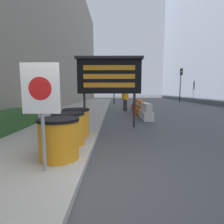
{
  "coord_description": "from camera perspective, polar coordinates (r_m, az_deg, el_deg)",
  "views": [
    {
      "loc": [
        0.55,
        -2.89,
        1.52
      ],
      "look_at": [
        0.41,
        7.91,
        0.2
      ],
      "focal_mm": 28.0,
      "sensor_mm": 36.0,
      "label": 1
    }
  ],
  "objects": [
    {
      "name": "traffic_cone_near",
      "position": [
        14.54,
        10.69,
        2.35
      ],
      "size": [
        0.44,
        0.44,
        0.78
      ],
      "color": "black",
      "rests_on": "ground_plane"
    },
    {
      "name": "jersey_barrier_orange_far",
      "position": [
        11.64,
        9.2,
        1.33
      ],
      "size": [
        0.54,
        1.75,
        0.9
      ],
      "color": "orange",
      "rests_on": "ground_plane"
    },
    {
      "name": "barrel_drum_back",
      "position": [
        5.54,
        -11.63,
        -3.27
      ],
      "size": [
        0.83,
        0.83,
        0.84
      ],
      "color": "orange",
      "rests_on": "sidewalk_left"
    },
    {
      "name": "traffic_cone_mid",
      "position": [
        11.14,
        8.46,
        0.74
      ],
      "size": [
        0.37,
        0.37,
        0.67
      ],
      "color": "black",
      "rests_on": "ground_plane"
    },
    {
      "name": "message_board",
      "position": [
        7.25,
        -0.9,
        11.69
      ],
      "size": [
        2.71,
        0.36,
        2.87
      ],
      "color": "#28282B",
      "rests_on": "ground_plane"
    },
    {
      "name": "barrel_drum_middle",
      "position": [
        4.65,
        -14.03,
        -5.28
      ],
      "size": [
        0.83,
        0.83,
        0.84
      ],
      "color": "orange",
      "rests_on": "sidewalk_left"
    },
    {
      "name": "ground_plane",
      "position": [
        3.31,
        -9.48,
        -20.39
      ],
      "size": [
        120.0,
        120.0,
        0.0
      ],
      "primitive_type": "plane",
      "color": "#3F3F42"
    },
    {
      "name": "barrel_drum_foreground",
      "position": [
        3.77,
        -16.91,
        -8.23
      ],
      "size": [
        0.83,
        0.83,
        0.84
      ],
      "color": "orange",
      "rests_on": "sidewalk_left"
    },
    {
      "name": "traffic_light_far_side",
      "position": [
        24.64,
        21.57,
        10.25
      ],
      "size": [
        0.28,
        0.45,
        4.36
      ],
      "color": "#2D2D30",
      "rests_on": "ground_plane"
    },
    {
      "name": "jersey_barrier_white",
      "position": [
        9.64,
        10.97,
        0.05
      ],
      "size": [
        0.51,
        1.89,
        0.86
      ],
      "color": "silver",
      "rests_on": "ground_plane"
    },
    {
      "name": "pedestrian_worker",
      "position": [
        13.36,
        4.31,
        4.88
      ],
      "size": [
        0.53,
        0.51,
        1.76
      ],
      "rotation": [
        0.0,
        0.0,
        3.85
      ],
      "color": "#333338",
      "rests_on": "ground_plane"
    },
    {
      "name": "jersey_barrier_red_striped",
      "position": [
        13.86,
        7.85,
        2.1
      ],
      "size": [
        0.51,
        2.03,
        0.82
      ],
      "color": "red",
      "rests_on": "ground_plane"
    },
    {
      "name": "building_left_facade",
      "position": [
        14.81,
        -20.32,
        30.86
      ],
      "size": [
        0.4,
        50.4,
        15.23
      ],
      "color": "gray",
      "rests_on": "ground_plane"
    },
    {
      "name": "traffic_light_near_curb",
      "position": [
        19.73,
        0.67,
        11.28
      ],
      "size": [
        0.28,
        0.45,
        4.16
      ],
      "color": "#2D2D30",
      "rests_on": "ground_plane"
    },
    {
      "name": "warning_sign",
      "position": [
        3.12,
        -22.15,
        4.61
      ],
      "size": [
        0.63,
        0.08,
        1.84
      ],
      "color": "gray",
      "rests_on": "sidewalk_left"
    }
  ]
}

